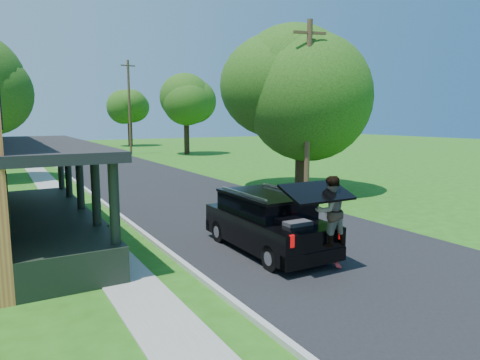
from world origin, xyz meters
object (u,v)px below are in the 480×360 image
skateboarder (330,211)px  tree_right_near (302,79)px  utility_pole_near (308,109)px  black_suv (268,222)px

skateboarder → tree_right_near: tree_right_near is taller
skateboarder → utility_pole_near: (5.50, 7.79, 2.68)m
black_suv → utility_pole_near: utility_pole_near is taller
tree_right_near → utility_pole_near: 2.91m
skateboarder → black_suv: bearing=-77.0°
skateboarder → tree_right_near: bearing=-121.6°
black_suv → skateboarder: (0.40, -2.20, 0.70)m
tree_right_near → utility_pole_near: tree_right_near is taller
skateboarder → utility_pole_near: bearing=-122.5°
utility_pole_near → skateboarder: bearing=-109.1°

